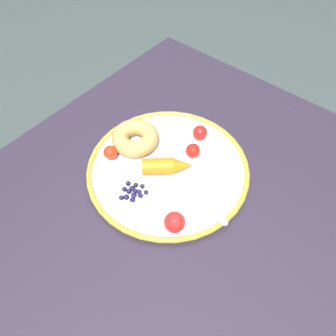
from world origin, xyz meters
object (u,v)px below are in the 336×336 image
tomato_far (174,222)px  blueberry_pile (133,192)px  donut (135,138)px  banana (209,190)px  tomato_mid (200,133)px  dining_table (165,220)px  tomato_near (111,152)px  carrot_orange (168,166)px  tomato_extra (193,151)px  plate (168,169)px

tomato_far → blueberry_pile: bearing=-93.0°
donut → banana: bearing=88.6°
tomato_mid → dining_table: bearing=13.1°
banana → tomato_near: bearing=-75.6°
blueberry_pile → tomato_far: tomato_far is taller
blueberry_pile → tomato_near: size_ratio=1.84×
dining_table → banana: size_ratio=7.35×
carrot_orange → banana: bearing=94.8°
banana → tomato_near: tomato_near is taller
carrot_orange → blueberry_pile: bearing=-10.9°
dining_table → carrot_orange: 0.14m
donut → blueberry_pile: (0.11, 0.09, -0.01)m
carrot_orange → blueberry_pile: 0.09m
dining_table → tomato_far: tomato_far is taller
tomato_near → tomato_far: size_ratio=0.77×
carrot_orange → tomato_far: (0.10, 0.10, 0.00)m
tomato_mid → tomato_extra: (0.05, 0.02, -0.00)m
blueberry_pile → banana: bearing=129.5°
tomato_mid → plate: bearing=0.4°
blueberry_pile → tomato_far: 0.12m
carrot_orange → tomato_mid: size_ratio=3.08×
banana → tomato_extra: 0.11m
plate → tomato_extra: size_ratio=11.00×
donut → blueberry_pile: size_ratio=1.85×
dining_table → banana: (-0.06, 0.07, 0.12)m
blueberry_pile → tomato_near: 0.11m
tomato_far → tomato_extra: (-0.17, -0.08, -0.00)m
banana → dining_table: bearing=-48.8°
tomato_near → tomato_extra: bearing=131.0°
donut → tomato_mid: (-0.11, 0.10, -0.00)m
dining_table → tomato_extra: bearing=-170.4°
carrot_orange → tomato_mid: bearing=-177.6°
donut → tomato_near: donut is taller
carrot_orange → tomato_far: bearing=45.2°
plate → tomato_far: (0.10, 0.10, 0.02)m
carrot_orange → dining_table: bearing=34.8°
tomato_mid → tomato_far: bearing=24.9°
blueberry_pile → plate: bearing=172.3°
banana → tomato_far: size_ratio=3.11×
carrot_orange → tomato_near: carrot_orange is taller
dining_table → blueberry_pile: bearing=-52.7°
banana → carrot_orange: (0.01, -0.10, 0.01)m
plate → donut: (-0.01, -0.10, 0.02)m
plate → donut: donut is taller
carrot_orange → tomato_near: (0.05, -0.12, -0.00)m
tomato_far → banana: bearing=176.9°
donut → tomato_far: tomato_far is taller
carrot_orange → tomato_mid: (-0.13, -0.01, -0.00)m
dining_table → banana: banana is taller
banana → plate: bearing=-88.9°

